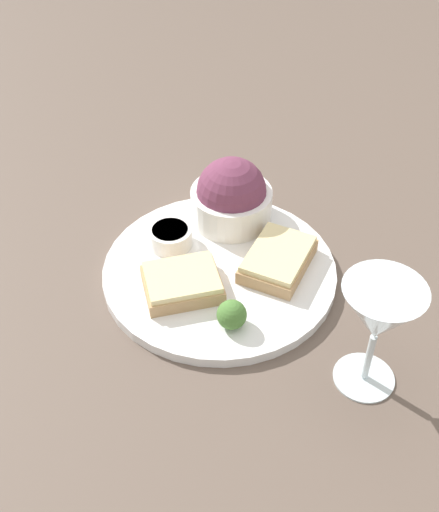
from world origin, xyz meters
The scene contains 8 objects.
ground_plane centered at (0.00, 0.00, 0.00)m, with size 4.00×4.00×0.00m, color brown.
dinner_plate centered at (0.00, 0.00, 0.01)m, with size 0.30×0.30×0.01m.
salad_bowl centered at (0.09, 0.06, 0.05)m, with size 0.11×0.11×0.10m.
sauce_ramekin centered at (-0.01, 0.08, 0.03)m, with size 0.06×0.06×0.03m.
cheese_toast_near centered at (0.05, -0.05, 0.03)m, with size 0.12×0.10×0.03m.
cheese_toast_far centered at (-0.06, 0.01, 0.03)m, with size 0.12×0.11×0.03m.
wine_glass centered at (-0.01, -0.23, 0.10)m, with size 0.09×0.09×0.14m.
garnish centered at (-0.06, -0.08, 0.03)m, with size 0.04×0.04×0.04m.
Camera 1 is at (-0.44, -0.41, 0.59)m, focal length 45.00 mm.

